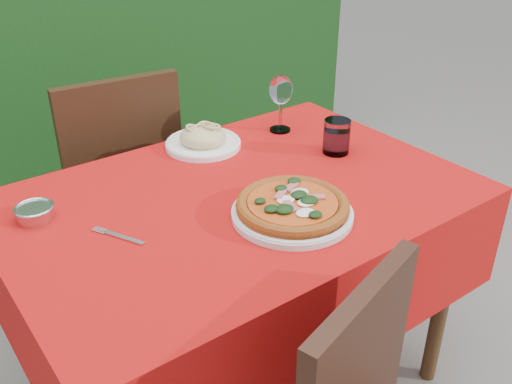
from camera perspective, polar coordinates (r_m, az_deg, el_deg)
hedge at (r=2.84m, az=-20.68°, el=15.29°), size 3.20×0.55×1.78m
dining_table at (r=1.64m, az=-1.61°, el=-4.75°), size 1.26×0.86×0.75m
chair_far at (r=2.17m, az=-13.57°, el=1.55°), size 0.46×0.46×0.93m
pizza_plate at (r=1.44m, az=3.66°, el=-1.57°), size 0.32×0.32×0.06m
pasta_plate at (r=1.83m, az=-5.32°, el=5.23°), size 0.24×0.24×0.07m
water_glass at (r=1.79m, az=8.05°, el=5.36°), size 0.08×0.08×0.11m
wine_glass at (r=1.91m, az=2.50°, el=9.93°), size 0.08×0.08×0.19m
fork at (r=1.41m, az=-13.09°, el=-4.45°), size 0.09×0.15×0.00m
steel_ramekin at (r=1.54m, az=-21.22°, el=-2.02°), size 0.09×0.09×0.03m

